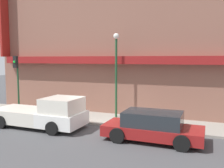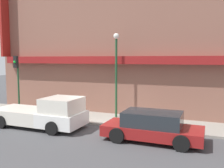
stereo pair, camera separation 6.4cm
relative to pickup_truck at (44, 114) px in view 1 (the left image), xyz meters
The scene contains 8 objects.
ground_plane 3.42m from the pickup_truck, 25.59° to the left, with size 80.00×80.00×0.00m, color #424244.
sidewalk 4.20m from the pickup_truck, 43.42° to the left, with size 36.00×2.81×0.12m.
building 8.04m from the pickup_truck, 62.44° to the left, with size 19.80×3.80×11.11m.
pickup_truck is the anchor object (origin of this frame).
parked_car 6.17m from the pickup_truck, ahead, with size 4.59×2.06×1.39m.
fire_hydrant 6.67m from the pickup_truck, 16.64° to the left, with size 0.18×0.18×0.71m.
street_lamp 5.27m from the pickup_truck, 47.36° to the left, with size 0.36×0.36×5.29m.
traffic_light 4.65m from the pickup_truck, 150.82° to the left, with size 0.28×0.42×3.90m.
Camera 1 is at (5.60, -12.73, 3.84)m, focal length 40.00 mm.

